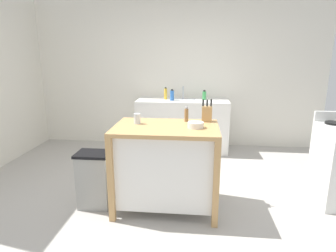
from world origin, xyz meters
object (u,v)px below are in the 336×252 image
Objects in this scene: knife_block at (207,113)px; bottle_hand_soap at (172,95)px; sink_faucet at (183,92)px; kitchen_island at (166,163)px; trash_bin at (95,179)px; pepper_grinder at (186,114)px; bottle_dish_soap at (166,94)px; drinking_cup at (137,119)px; bowl_stoneware_deep at (196,125)px; bottle_spray_cleaner at (204,95)px.

knife_block is 1.32× the size of bottle_hand_soap.
kitchen_island is at bearing -91.92° from sink_faucet.
trash_bin is at bearing -164.99° from knife_block.
pepper_grinder is 1.24m from trash_bin.
kitchen_island is 1.74× the size of trash_bin.
knife_block is 0.23m from pepper_grinder.
kitchen_island is 5.15× the size of bottle_dish_soap.
knife_block reaches higher than drinking_cup.
drinking_cup is 0.59× the size of bottle_hand_soap.
bowl_stoneware_deep is 1.27m from trash_bin.
bottle_dish_soap reaches higher than bottle_spray_cleaner.
trash_bin is at bearing -104.87° from bottle_dish_soap.
knife_block is at bearing 7.23° from pepper_grinder.
sink_faucet is 1.04× the size of bottle_dish_soap.
knife_block reaches higher than kitchen_island.
bottle_hand_soap is (0.68, 2.01, 0.66)m from trash_bin.
sink_faucet is 0.27m from bottle_hand_soap.
bowl_stoneware_deep is at bearing 1.47° from trash_bin.
bottle_spray_cleaner is (0.37, -0.09, -0.03)m from sink_faucet.
bottle_spray_cleaner is at bearing -14.00° from sink_faucet.
sink_faucet reaches higher than pepper_grinder.
bottle_dish_soap is at bearing 104.47° from bowl_stoneware_deep.
knife_block is at bearing -79.34° from sink_faucet.
kitchen_island is 6.43× the size of pepper_grinder.
sink_faucet reaches higher than bottle_spray_cleaner.
pepper_grinder reaches higher than drinking_cup.
knife_block reaches higher than bottle_spray_cleaner.
trash_bin is (-0.47, -0.14, -0.67)m from drinking_cup.
bottle_spray_cleaner is (0.55, 0.11, -0.01)m from bottle_hand_soap.
drinking_cup is at bearing -162.80° from pepper_grinder.
drinking_cup is 2.12m from bottle_spray_cleaner.
kitchen_island is at bearing -86.84° from bottle_hand_soap.
knife_block is 1.79m from bottle_spray_cleaner.
bottle_spray_cleaner reaches higher than kitchen_island.
knife_block is 2.24× the size of drinking_cup.
knife_block is at bearing 31.52° from kitchen_island.
bottle_dish_soap is (0.56, 2.10, 0.67)m from trash_bin.
pepper_grinder is 0.77× the size of sink_faucet.
bottle_hand_soap is at bearing 71.36° from trash_bin.
trash_bin is 2.47m from sink_faucet.
knife_block is 0.40× the size of trash_bin.
sink_faucet is (0.86, 2.21, 0.68)m from trash_bin.
trash_bin is at bearing -163.29° from pepper_grinder.
pepper_grinder is 1.74m from bottle_hand_soap.
knife_block is 1.89m from bottle_dish_soap.
bowl_stoneware_deep is 0.26× the size of trash_bin.
kitchen_island is at bearing -83.60° from bottle_dish_soap.
bowl_stoneware_deep reaches higher than kitchen_island.
bowl_stoneware_deep is 1.47× the size of drinking_cup.
sink_faucet is at bearing 93.89° from pepper_grinder.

